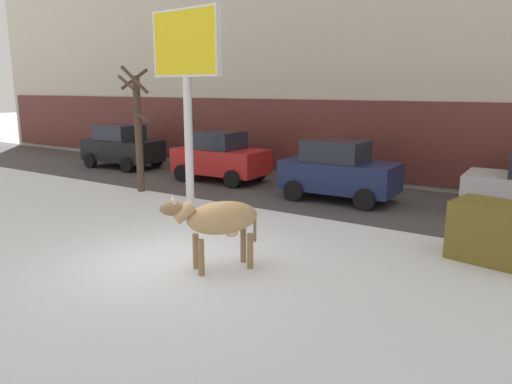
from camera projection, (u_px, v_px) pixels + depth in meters
name	position (u px, v px, depth m)	size (l,w,h in m)	color
ground_plane	(172.00, 261.00, 9.94)	(120.00, 120.00, 0.00)	white
road_strip	(330.00, 195.00, 16.02)	(60.00, 5.60, 0.01)	#423F3F
building_facade	(395.00, 8.00, 19.13)	(44.00, 6.10, 13.00)	#BCB29E
cow_tan	(219.00, 220.00, 9.30)	(1.42, 1.79, 1.54)	tan
billboard	(186.00, 56.00, 13.49)	(2.53, 0.45, 5.56)	silver
car_black_hatchback	(122.00, 146.00, 21.38)	(3.54, 2.00, 1.86)	black
car_red_hatchback	(220.00, 157.00, 18.25)	(3.54, 2.00, 1.86)	red
car_navy_hatchback	(339.00, 171.00, 15.12)	(3.54, 2.00, 1.86)	#19234C
pedestrian_by_cars	(324.00, 156.00, 18.78)	(0.36, 0.24, 1.73)	#282833
pedestrian_far_left	(259.00, 150.00, 20.38)	(0.36, 0.24, 1.73)	#282833
bare_tree_right_lot	(138.00, 127.00, 16.16)	(1.29, 1.28, 4.14)	#4C3828
dumpster	(498.00, 233.00, 9.81)	(1.70, 1.10, 1.20)	brown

